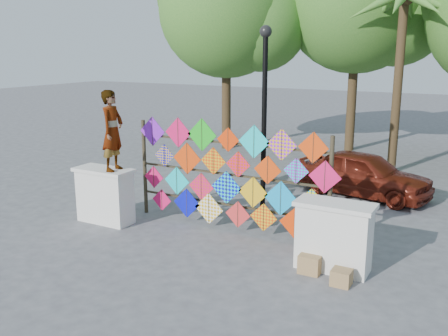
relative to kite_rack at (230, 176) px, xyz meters
The scene contains 11 objects.
ground 1.43m from the kite_rack, 97.10° to the right, with size 80.00×80.00×0.00m, color slate.
parapet_left 3.00m from the kite_rack, 161.56° to the right, with size 1.40×0.65×1.28m.
parapet_right 2.83m from the kite_rack, 19.63° to the right, with size 1.40×0.65×1.28m.
kite_rack is the anchor object (origin of this frame).
tree_west 10.31m from the kite_rack, 118.43° to the left, with size 5.85×5.20×8.01m.
palm_tree 8.43m from the kite_rack, 73.82° to the left, with size 3.62×3.62×5.83m.
vendor_woman 2.80m from the kite_rack, 159.33° to the right, with size 0.65×0.43×1.80m, color #99999E.
sedan 4.58m from the kite_rack, 64.53° to the left, with size 1.46×3.64×1.24m, color maroon.
lamppost 1.95m from the kite_rack, 80.65° to the left, with size 0.28×0.28×4.46m.
cardboard_box_near 2.83m from the kite_rack, 28.46° to the right, with size 0.39×0.34×0.34m, color #A5764F.
cardboard_box_far 3.45m from the kite_rack, 26.59° to the right, with size 0.33×0.30×0.28m, color #A5764F.
Camera 1 is at (5.03, -8.57, 3.93)m, focal length 40.00 mm.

